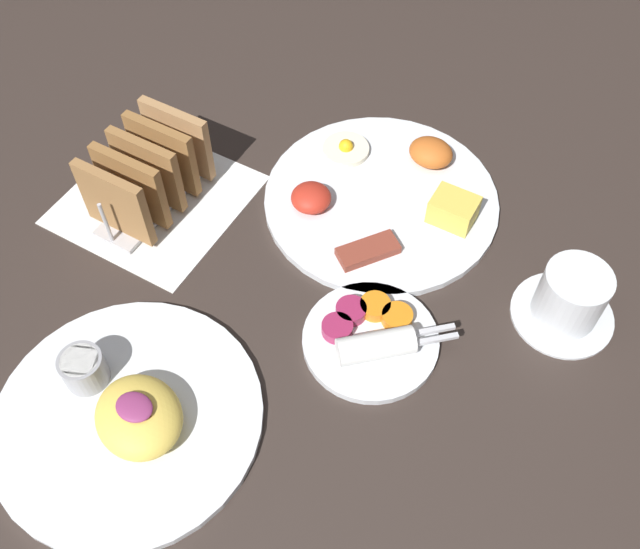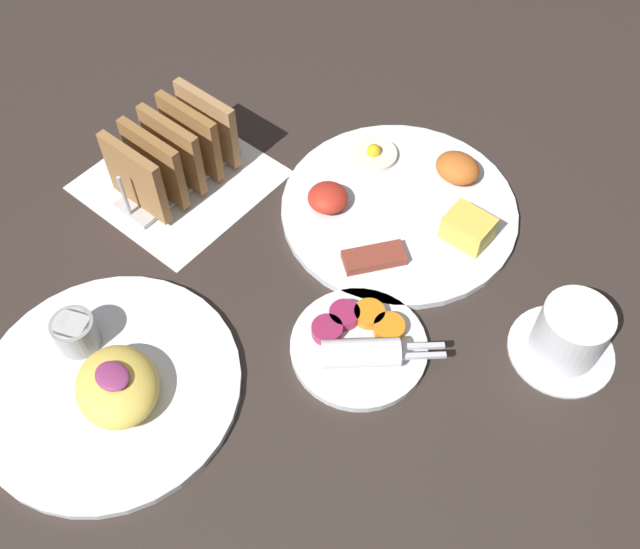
# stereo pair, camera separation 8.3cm
# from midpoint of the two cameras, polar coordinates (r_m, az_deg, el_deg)

# --- Properties ---
(ground_plane) EXTENTS (3.00, 3.00, 0.00)m
(ground_plane) POSITION_cam_midpoint_polar(r_m,az_deg,el_deg) (0.86, -8.90, -2.14)
(ground_plane) COLOR #332823
(napkin_flat) EXTENTS (0.22, 0.22, 0.00)m
(napkin_flat) POSITION_cam_midpoint_polar(r_m,az_deg,el_deg) (0.98, -15.42, 5.67)
(napkin_flat) COLOR white
(napkin_flat) RESTS_ON ground_plane
(plate_breakfast) EXTENTS (0.31, 0.31, 0.05)m
(plate_breakfast) POSITION_cam_midpoint_polar(r_m,az_deg,el_deg) (0.94, 2.62, 6.14)
(plate_breakfast) COLOR white
(plate_breakfast) RESTS_ON ground_plane
(plate_condiments) EXTENTS (0.17, 0.16, 0.04)m
(plate_condiments) POSITION_cam_midpoint_polar(r_m,az_deg,el_deg) (0.81, 1.17, -5.24)
(plate_condiments) COLOR white
(plate_condiments) RESTS_ON ground_plane
(plate_foreground) EXTENTS (0.29, 0.29, 0.06)m
(plate_foreground) POSITION_cam_midpoint_polar(r_m,az_deg,el_deg) (0.80, -18.05, -10.77)
(plate_foreground) COLOR white
(plate_foreground) RESTS_ON ground_plane
(toast_rack) EXTENTS (0.10, 0.18, 0.10)m
(toast_rack) POSITION_cam_midpoint_polar(r_m,az_deg,el_deg) (0.94, -16.09, 7.68)
(toast_rack) COLOR #B7B7BC
(toast_rack) RESTS_ON ground_plane
(coffee_cup) EXTENTS (0.12, 0.12, 0.08)m
(coffee_cup) POSITION_cam_midpoint_polar(r_m,az_deg,el_deg) (0.84, 16.74, -2.06)
(coffee_cup) COLOR white
(coffee_cup) RESTS_ON ground_plane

